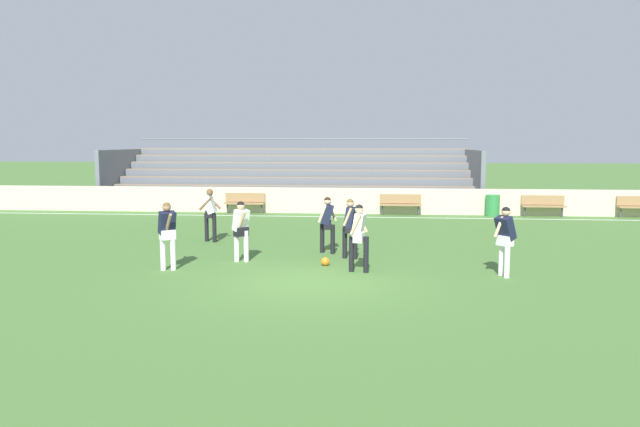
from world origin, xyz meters
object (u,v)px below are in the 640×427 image
at_px(bleacher_stand, 293,176).
at_px(bench_centre_sideline, 639,205).
at_px(bench_near_bin, 400,203).
at_px(player_white_wide_right, 359,232).
at_px(player_white_deep_cover, 241,226).
at_px(bench_far_right, 543,204).
at_px(player_white_on_ball, 210,210).
at_px(soccer_ball, 325,261).
at_px(trash_bin, 493,205).
at_px(bench_near_wall_gap, 245,201).
at_px(player_dark_wide_left, 350,223).
at_px(player_dark_trailing_run, 327,220).
at_px(player_dark_dropping_back, 167,230).
at_px(player_dark_pressing_high, 505,235).

xyz_separation_m(bleacher_stand, bench_centre_sideline, (15.30, -3.73, -0.92)).
height_order(bench_centre_sideline, bench_near_bin, same).
height_order(player_white_wide_right, player_white_deep_cover, player_white_wide_right).
bearing_deg(bench_far_right, player_white_on_ball, -147.99).
bearing_deg(soccer_ball, trash_bin, 60.54).
distance_m(bench_near_wall_gap, player_white_on_ball, 7.79).
bearing_deg(trash_bin, bench_near_bin, 179.58).
height_order(bench_near_bin, player_dark_wide_left, player_dark_wide_left).
bearing_deg(bench_near_bin, player_dark_trailing_run, -104.50).
height_order(bench_near_bin, player_white_deep_cover, player_white_deep_cover).
bearing_deg(soccer_ball, player_dark_dropping_back, -166.70).
relative_size(bench_centre_sideline, player_white_wide_right, 1.07).
height_order(bench_near_wall_gap, bench_near_bin, same).
bearing_deg(player_white_deep_cover, player_white_on_ball, 118.95).
xyz_separation_m(bench_centre_sideline, player_white_on_ball, (-16.35, -7.75, 0.47)).
bearing_deg(player_white_wide_right, player_dark_pressing_high, -2.63).
relative_size(bench_near_bin, soccer_ball, 8.18).
relative_size(player_dark_pressing_high, player_dark_trailing_run, 1.03).
distance_m(player_dark_wide_left, player_dark_trailing_run, 1.01).
distance_m(player_white_wide_right, player_white_deep_cover, 3.32).
distance_m(bleacher_stand, player_white_wide_right, 16.05).
xyz_separation_m(bench_far_right, bench_centre_sideline, (3.95, 0.00, 0.00)).
distance_m(bench_far_right, soccer_ball, 13.99).
bearing_deg(player_white_on_ball, bench_centre_sideline, 25.37).
height_order(player_dark_wide_left, player_white_on_ball, player_white_on_ball).
relative_size(bench_near_wall_gap, player_white_on_ball, 1.06).
xyz_separation_m(bench_centre_sideline, trash_bin, (-6.07, -0.03, -0.09)).
relative_size(player_white_on_ball, player_dark_dropping_back, 1.00).
distance_m(player_white_deep_cover, player_white_on_ball, 3.54).
relative_size(bench_centre_sideline, player_dark_trailing_run, 1.11).
relative_size(bench_far_right, player_white_on_ball, 1.06).
bearing_deg(player_dark_trailing_run, bench_near_bin, 75.50).
height_order(trash_bin, player_white_deep_cover, player_white_deep_cover).
bearing_deg(bench_centre_sideline, player_dark_pressing_high, -123.71).
bearing_deg(player_dark_trailing_run, player_white_deep_cover, -146.46).
xyz_separation_m(player_white_deep_cover, player_white_on_ball, (-1.71, 3.09, 0.06)).
relative_size(bench_near_bin, player_white_deep_cover, 1.11).
height_order(player_dark_trailing_run, soccer_ball, player_dark_trailing_run).
xyz_separation_m(bench_near_wall_gap, soccer_ball, (4.59, -11.16, -0.44)).
distance_m(bench_near_wall_gap, bench_near_bin, 6.93).
xyz_separation_m(player_white_wide_right, soccer_ball, (-0.89, 0.69, -0.89)).
relative_size(bleacher_stand, bench_far_right, 10.07).
height_order(bench_far_right, player_dark_trailing_run, player_dark_trailing_run).
bearing_deg(bench_near_bin, bench_near_wall_gap, 180.00).
bearing_deg(bench_near_wall_gap, player_dark_wide_left, -62.96).
height_order(bench_centre_sideline, player_white_on_ball, player_white_on_ball).
height_order(player_dark_wide_left, player_white_deep_cover, player_dark_wide_left).
relative_size(player_dark_dropping_back, soccer_ball, 7.74).
bearing_deg(soccer_ball, player_dark_wide_left, 59.79).
distance_m(bleacher_stand, trash_bin, 10.01).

